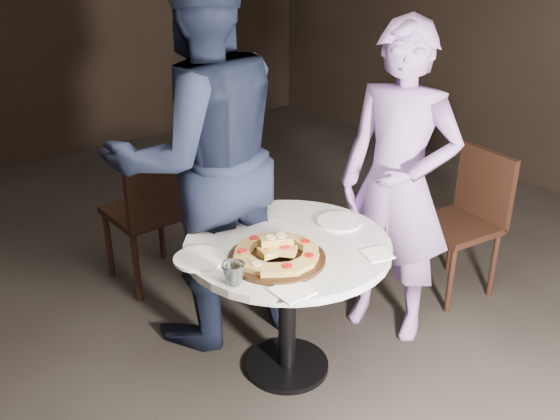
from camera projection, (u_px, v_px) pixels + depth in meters
name	position (u px, v px, depth m)	size (l,w,h in m)	color
floor	(279.00, 385.00, 2.75)	(7.00, 7.00, 0.00)	black
table	(287.00, 267.00, 2.64)	(0.99, 0.99, 0.65)	black
serving_board	(277.00, 258.00, 2.45)	(0.39, 0.39, 0.02)	black
focaccia_pile	(277.00, 250.00, 2.44)	(0.35, 0.35, 0.09)	#AA8542
plate_left	(199.00, 259.00, 2.45)	(0.20, 0.20, 0.01)	white
plate_right	(339.00, 222.00, 2.75)	(0.20, 0.20, 0.01)	white
water_glass	(234.00, 274.00, 2.28)	(0.09, 0.09, 0.08)	silver
napkin_near	(292.00, 291.00, 2.25)	(0.13, 0.13, 0.01)	white
napkin_far	(377.00, 254.00, 2.49)	(0.11, 0.11, 0.01)	white
chair_far	(153.00, 206.00, 3.33)	(0.39, 0.41, 0.84)	black
chair_right	(468.00, 213.00, 3.32)	(0.43, 0.42, 0.78)	black
diner_navy	(201.00, 157.00, 2.79)	(0.88, 0.68, 1.81)	black
diner_teal	(398.00, 186.00, 2.86)	(0.55, 0.36, 1.52)	#866CAE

